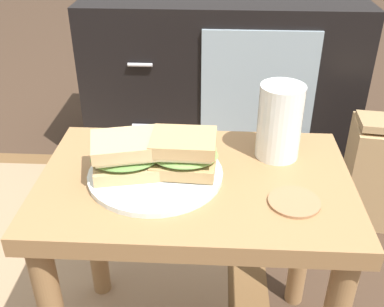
{
  "coord_description": "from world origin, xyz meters",
  "views": [
    {
      "loc": [
        0.03,
        -0.68,
        0.92
      ],
      "look_at": [
        -0.01,
        0.0,
        0.51
      ],
      "focal_mm": 42.82,
      "sensor_mm": 36.0,
      "label": 1
    }
  ],
  "objects_px": {
    "tv_cabinet": "(221,75)",
    "paper_bag": "(380,171)",
    "plate": "(156,173)",
    "beer_glass": "(280,123)",
    "sandwich_back": "(184,153)",
    "sandwich_front": "(126,156)",
    "coaster": "(294,202)"
  },
  "relations": [
    {
      "from": "paper_bag",
      "to": "sandwich_front",
      "type": "bearing_deg",
      "value": -142.44
    },
    {
      "from": "plate",
      "to": "sandwich_front",
      "type": "height_order",
      "value": "sandwich_front"
    },
    {
      "from": "tv_cabinet",
      "to": "paper_bag",
      "type": "bearing_deg",
      "value": -43.21
    },
    {
      "from": "sandwich_front",
      "to": "paper_bag",
      "type": "relative_size",
      "value": 0.41
    },
    {
      "from": "sandwich_front",
      "to": "coaster",
      "type": "distance_m",
      "value": 0.3
    },
    {
      "from": "sandwich_front",
      "to": "sandwich_back",
      "type": "xyz_separation_m",
      "value": [
        0.1,
        0.01,
        0.0
      ]
    },
    {
      "from": "tv_cabinet",
      "to": "beer_glass",
      "type": "height_order",
      "value": "beer_glass"
    },
    {
      "from": "tv_cabinet",
      "to": "beer_glass",
      "type": "bearing_deg",
      "value": -83.36
    },
    {
      "from": "paper_bag",
      "to": "tv_cabinet",
      "type": "bearing_deg",
      "value": 136.79
    },
    {
      "from": "tv_cabinet",
      "to": "sandwich_back",
      "type": "xyz_separation_m",
      "value": [
        -0.07,
        -0.94,
        0.22
      ]
    },
    {
      "from": "sandwich_back",
      "to": "tv_cabinet",
      "type": "bearing_deg",
      "value": 85.54
    },
    {
      "from": "tv_cabinet",
      "to": "plate",
      "type": "xyz_separation_m",
      "value": [
        -0.12,
        -0.94,
        0.17
      ]
    },
    {
      "from": "coaster",
      "to": "paper_bag",
      "type": "distance_m",
      "value": 0.73
    },
    {
      "from": "sandwich_front",
      "to": "paper_bag",
      "type": "distance_m",
      "value": 0.89
    },
    {
      "from": "plate",
      "to": "sandwich_back",
      "type": "distance_m",
      "value": 0.06
    },
    {
      "from": "beer_glass",
      "to": "coaster",
      "type": "xyz_separation_m",
      "value": [
        0.01,
        -0.15,
        -0.07
      ]
    },
    {
      "from": "plate",
      "to": "beer_glass",
      "type": "distance_m",
      "value": 0.25
    },
    {
      "from": "sandwich_back",
      "to": "plate",
      "type": "bearing_deg",
      "value": -173.28
    },
    {
      "from": "sandwich_front",
      "to": "beer_glass",
      "type": "distance_m",
      "value": 0.29
    },
    {
      "from": "coaster",
      "to": "tv_cabinet",
      "type": "bearing_deg",
      "value": 96.42
    },
    {
      "from": "tv_cabinet",
      "to": "coaster",
      "type": "height_order",
      "value": "tv_cabinet"
    },
    {
      "from": "sandwich_back",
      "to": "sandwich_front",
      "type": "bearing_deg",
      "value": -173.28
    },
    {
      "from": "plate",
      "to": "coaster",
      "type": "relative_size",
      "value": 2.79
    },
    {
      "from": "sandwich_back",
      "to": "coaster",
      "type": "distance_m",
      "value": 0.21
    },
    {
      "from": "plate",
      "to": "paper_bag",
      "type": "relative_size",
      "value": 0.69
    },
    {
      "from": "sandwich_back",
      "to": "beer_glass",
      "type": "relative_size",
      "value": 0.88
    },
    {
      "from": "tv_cabinet",
      "to": "sandwich_front",
      "type": "height_order",
      "value": "tv_cabinet"
    },
    {
      "from": "plate",
      "to": "coaster",
      "type": "xyz_separation_m",
      "value": [
        0.24,
        -0.07,
        -0.0
      ]
    },
    {
      "from": "tv_cabinet",
      "to": "beer_glass",
      "type": "relative_size",
      "value": 6.68
    },
    {
      "from": "tv_cabinet",
      "to": "paper_bag",
      "type": "height_order",
      "value": "tv_cabinet"
    },
    {
      "from": "sandwich_front",
      "to": "plate",
      "type": "bearing_deg",
      "value": 6.72
    },
    {
      "from": "plate",
      "to": "sandwich_front",
      "type": "xyz_separation_m",
      "value": [
        -0.05,
        -0.01,
        0.04
      ]
    }
  ]
}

